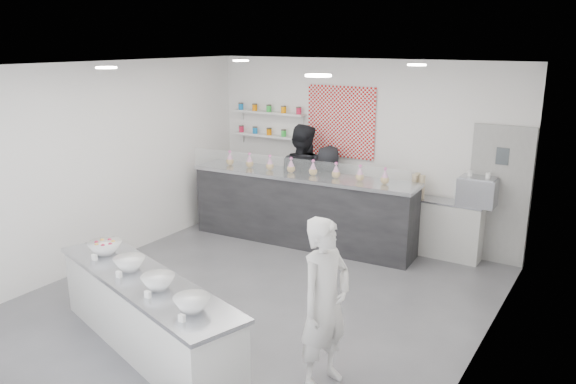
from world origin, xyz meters
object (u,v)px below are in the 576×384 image
object	(u,v)px
staff_left	(301,180)
woman_prep	(325,303)
espresso_machine	(477,192)
staff_right	(328,192)
back_bar	(302,209)
prep_counter	(146,313)
espresso_ledge	(442,228)

from	to	relation	value
staff_left	woman_prep	bearing A→B (deg)	116.53
espresso_machine	staff_right	xyz separation A→B (m)	(-2.41, -0.18, -0.31)
back_bar	espresso_machine	size ratio (longest dim) A/B	7.02
prep_counter	woman_prep	world-z (taller)	woman_prep
prep_counter	staff_left	size ratio (longest dim) A/B	1.56
espresso_machine	espresso_ledge	bearing A→B (deg)	180.00
espresso_ledge	staff_left	xyz separation A→B (m)	(-2.42, -0.24, 0.51)
espresso_machine	staff_left	xyz separation A→B (m)	(-2.90, -0.24, -0.15)
woman_prep	staff_right	bearing A→B (deg)	40.19
back_bar	woman_prep	size ratio (longest dim) A/B	2.24
prep_counter	woman_prep	distance (m)	2.06
back_bar	staff_left	distance (m)	0.62
espresso_machine	woman_prep	size ratio (longest dim) A/B	0.32
back_bar	woman_prep	world-z (taller)	woman_prep
staff_left	espresso_ledge	bearing A→B (deg)	178.50
prep_counter	woman_prep	size ratio (longest dim) A/B	1.75
espresso_ledge	woman_prep	xyz separation A→B (m)	(0.05, -3.95, 0.40)
staff_right	woman_prep	bearing A→B (deg)	97.86
back_bar	espresso_machine	distance (m)	2.76
back_bar	staff_left	bearing A→B (deg)	118.35
woman_prep	prep_counter	bearing A→B (deg)	115.35
prep_counter	staff_left	world-z (taller)	staff_left
back_bar	staff_right	size ratio (longest dim) A/B	2.40
prep_counter	staff_right	distance (m)	4.24
back_bar	staff_right	world-z (taller)	staff_right
espresso_machine	staff_left	size ratio (longest dim) A/B	0.28
espresso_ledge	staff_right	world-z (taller)	staff_right
espresso_ledge	staff_left	world-z (taller)	staff_left
prep_counter	back_bar	world-z (taller)	back_bar
espresso_machine	back_bar	bearing A→B (deg)	-165.83
prep_counter	back_bar	size ratio (longest dim) A/B	0.78
prep_counter	staff_right	xyz separation A→B (m)	(-0.02, 4.22, 0.39)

